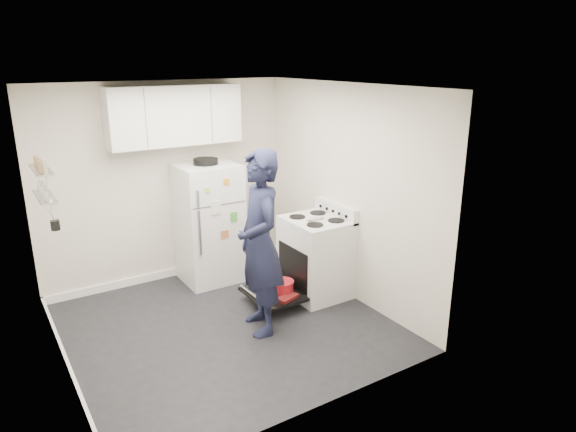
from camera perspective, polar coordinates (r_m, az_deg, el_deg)
room at (r=5.19m, az=-7.75°, el=-0.33°), size 3.21×3.21×2.51m
electric_range at (r=6.16m, az=3.02°, el=-4.65°), size 0.66×0.76×1.10m
open_oven_door at (r=5.98m, az=-1.27°, el=-8.32°), size 0.55×0.70×0.21m
refrigerator at (r=6.56m, az=-8.81°, el=-0.72°), size 0.72×0.74×1.58m
upper_cabinets at (r=6.34m, az=-12.49°, el=10.87°), size 1.60×0.33×0.70m
wall_shelf_rack at (r=5.12m, az=-25.54°, el=3.29°), size 0.14×0.60×0.61m
person at (r=5.20m, az=-3.17°, el=-3.05°), size 0.59×0.78×1.92m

